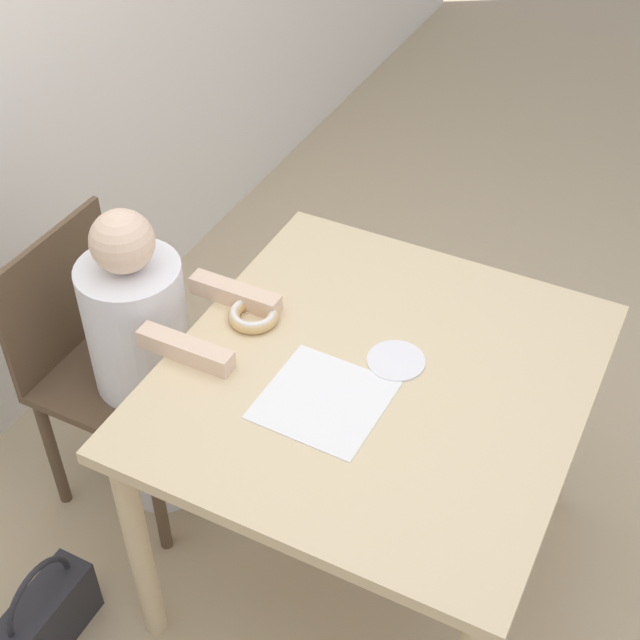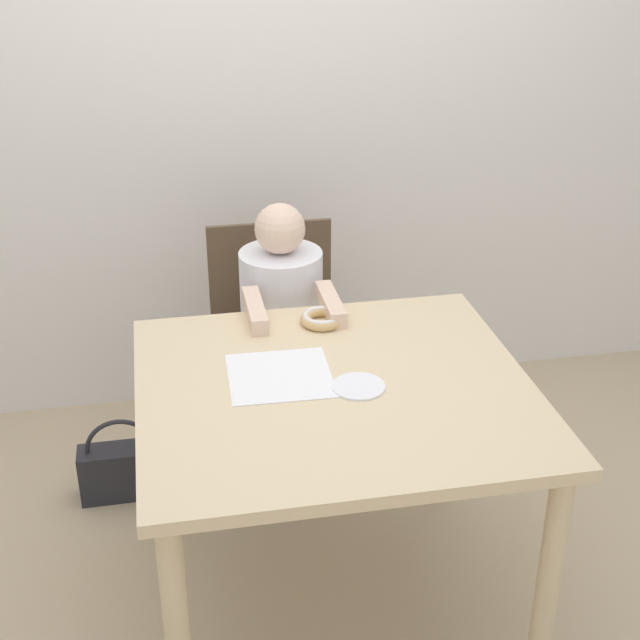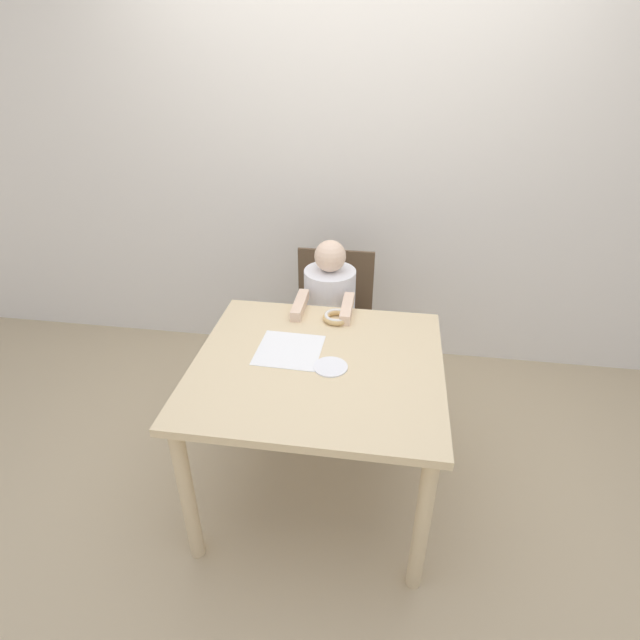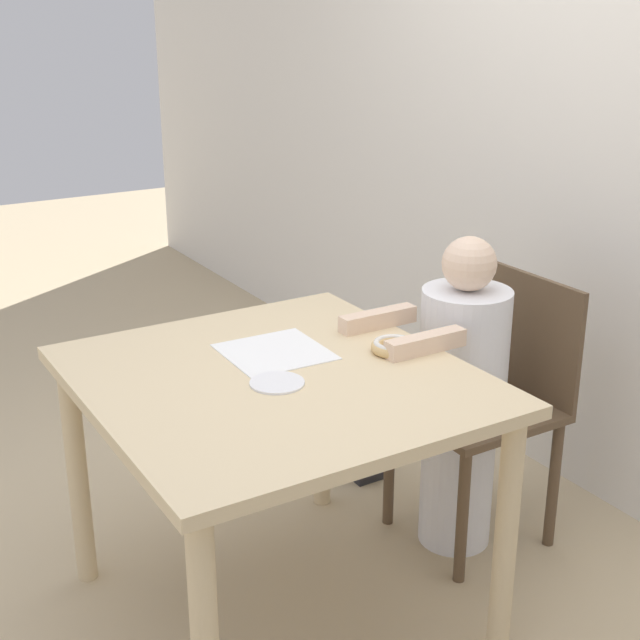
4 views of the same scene
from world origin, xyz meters
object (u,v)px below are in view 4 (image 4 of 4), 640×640
object	(u,v)px
child_figure	(460,398)
chair	(490,401)
handbag	(351,441)
donut	(394,346)

from	to	relation	value
child_figure	chair	bearing A→B (deg)	90.00
chair	handbag	bearing A→B (deg)	-165.46
chair	child_figure	world-z (taller)	child_figure
handbag	chair	bearing A→B (deg)	14.54
donut	child_figure	bearing A→B (deg)	103.35
chair	child_figure	size ratio (longest dim) A/B	0.85
donut	chair	bearing A→B (deg)	99.65
chair	handbag	world-z (taller)	chair
child_figure	handbag	size ratio (longest dim) A/B	3.32
chair	donut	world-z (taller)	chair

